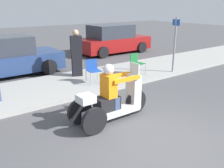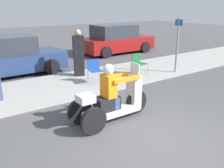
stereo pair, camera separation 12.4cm
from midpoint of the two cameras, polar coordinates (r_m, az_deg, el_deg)
ground_plane at (r=5.51m, az=10.17°, el=-13.04°), size 60.00×60.00×0.00m
sidewalk_strip at (r=8.97m, az=-11.51°, el=-0.39°), size 28.00×2.80×0.12m
motorcycle_trike at (r=6.15m, az=-0.58°, el=-3.85°), size 2.16×0.76×1.48m
spectator_mid_group at (r=9.73m, az=-8.50°, el=6.80°), size 0.48×0.38×1.78m
folding_chair_set_back at (r=9.96m, az=5.18°, el=5.08°), size 0.53×0.53×0.82m
folding_chair_curbside at (r=8.89m, az=-4.79°, el=3.54°), size 0.53×0.53×0.82m
parked_car_lot_right at (r=11.04m, az=-23.68°, el=5.56°), size 4.34×2.08×1.60m
parked_car_lot_far at (r=15.07m, az=-0.04°, el=10.05°), size 4.38×2.08×1.67m
street_sign at (r=10.48m, az=13.80°, el=9.13°), size 0.08×0.36×2.20m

